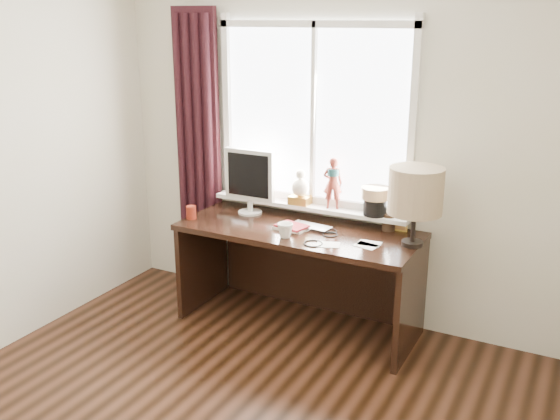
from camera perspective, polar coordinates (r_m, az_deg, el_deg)
The scene contains 14 objects.
wall_back at distance 4.52m, azimuth 5.00°, elevation 6.07°, with size 3.50×2.60×0.00m, color beige.
laptop at distance 4.38m, azimuth 2.87°, elevation -1.54°, with size 0.29×0.19×0.02m, color silver.
mug at distance 4.19m, azimuth 0.48°, elevation -1.83°, with size 0.11×0.10×0.11m, color white.
red_cup at distance 4.62m, azimuth -8.12°, elevation -0.22°, with size 0.07×0.07×0.10m, color maroon.
window at distance 4.52m, azimuth 3.27°, elevation 6.20°, with size 1.52×0.22×1.40m.
curtain at distance 5.02m, azimuth -7.53°, elevation 4.95°, with size 0.38×0.09×2.25m.
desk at distance 4.54m, azimuth 2.23°, elevation -4.27°, with size 1.70×0.70×0.75m.
monitor at distance 4.64m, azimuth -2.81°, elevation 2.97°, with size 0.40×0.18×0.49m.
notebook_stack at distance 4.36m, azimuth 1.06°, elevation -1.55°, with size 0.24×0.19×0.03m.
brush_holder at distance 4.39m, azimuth 9.92°, elevation -1.07°, with size 0.09×0.09×0.25m.
icon_frame at distance 4.38m, azimuth 10.95°, elevation -1.10°, with size 0.10×0.03×0.13m.
table_lamp at distance 4.04m, azimuth 12.30°, elevation 1.65°, with size 0.35×0.35×0.52m.
loose_papers at distance 4.10m, azimuth 6.84°, elevation -3.15°, with size 0.40×0.28×0.00m.
desk_cables at distance 4.20m, azimuth 3.94°, elevation -2.52°, with size 0.18×0.42×0.01m.
Camera 1 is at (1.70, -2.09, 2.18)m, focal length 40.00 mm.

